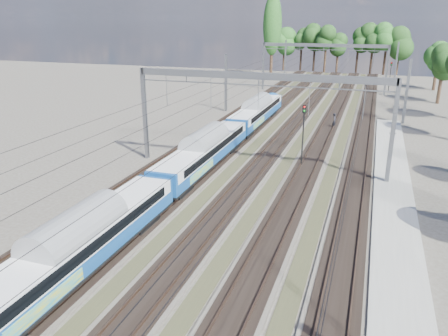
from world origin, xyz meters
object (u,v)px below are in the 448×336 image
(emu_train, at_px, (203,148))
(worker, at_px, (334,121))
(signal_near, at_px, (303,128))
(signal_far, at_px, (390,73))

(emu_train, height_order, worker, emu_train)
(worker, xyz_separation_m, signal_near, (-1.46, -16.71, 2.78))
(worker, height_order, signal_near, signal_near)
(worker, distance_m, signal_far, 35.20)
(signal_far, bearing_deg, worker, -90.91)
(signal_near, bearing_deg, signal_far, 81.80)
(worker, xyz_separation_m, signal_far, (7.05, 34.40, 2.52))
(signal_far, bearing_deg, emu_train, -96.19)
(signal_near, height_order, signal_far, signal_near)
(emu_train, xyz_separation_m, worker, (9.77, 21.11, -1.30))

